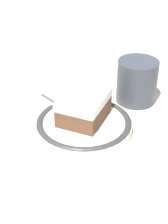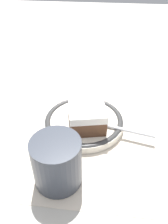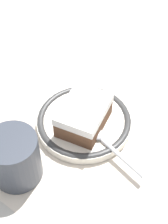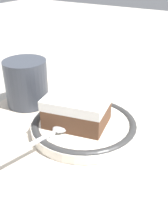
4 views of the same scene
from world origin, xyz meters
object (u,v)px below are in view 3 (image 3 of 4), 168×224
Objects in this scene: plate at (84,121)px; cup at (15,160)px; cake_slice at (84,115)px; spoon at (103,141)px.

plate is 0.15m from cup.
cake_slice is 0.83× the size of spoon.
cup is at bearing 169.65° from plate.
cake_slice is at bearing -145.16° from plate.
cup reaches higher than plate.
cake_slice is at bearing 76.18° from spoon.
cup is (-0.14, 0.03, 0.03)m from plate.
plate is 1.58× the size of cake_slice.
cake_slice reaches higher than spoon.
plate is 0.06m from spoon.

